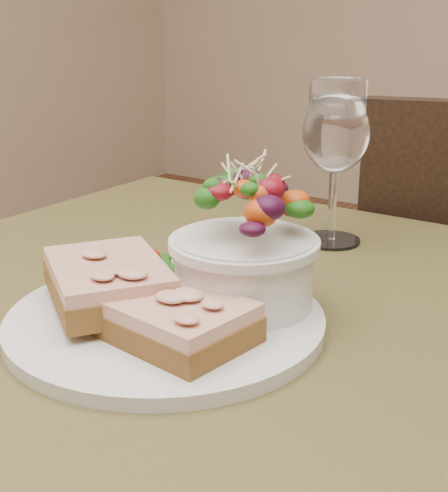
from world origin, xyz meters
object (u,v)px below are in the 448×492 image
Objects in this scene: cafe_table at (206,414)px; sandwich_back at (108,281)px; salad_bowl at (244,240)px; sandwich_front at (175,319)px; wine_glass at (336,138)px; dinner_plate at (166,320)px; ramekin at (100,278)px.

cafe_table is 5.07× the size of sandwich_back.
cafe_table is at bearing -141.18° from salad_bowl.
salad_bowl is (0.01, 0.09, 0.04)m from sandwich_front.
sandwich_back reaches higher than sandwich_front.
wine_glass is at bearing 90.29° from cafe_table.
salad_bowl is (0.04, 0.06, 0.07)m from dinner_plate.
ramekin is 0.14m from salad_bowl.
wine_glass is at bearing 112.41° from sandwich_back.
dinner_plate is 2.15× the size of salad_bowl.
dinner_plate is 0.07m from ramekin.
sandwich_back is (-0.06, -0.05, 0.14)m from cafe_table.
sandwich_back is 2.51× the size of ramekin.
salad_bowl is 0.73× the size of wine_glass.
cafe_table is 6.30× the size of salad_bowl.
ramekin is (-0.07, -0.01, 0.03)m from dinner_plate.
sandwich_back reaches higher than ramekin.
ramekin is 0.36× the size of wine_glass.
salad_bowl is 0.24m from wine_glass.
dinner_plate is 0.10m from salad_bowl.
dinner_plate is at bearing 53.72° from sandwich_back.
sandwich_front is 0.10m from salad_bowl.
sandwich_back is at bearing -140.35° from cafe_table.
sandwich_front is (0.04, -0.03, 0.02)m from dinner_plate.
sandwich_back is at bearing -27.38° from ramekin.
salad_bowl reaches higher than sandwich_back.
sandwich_back is 1.24× the size of salad_bowl.
salad_bowl is at bearing 29.95° from ramekin.
ramekin is at bearing -153.22° from cafe_table.
salad_bowl reaches higher than dinner_plate.
cafe_table is 0.18m from salad_bowl.
cafe_table is at bearing 113.38° from sandwich_front.
sandwich_back is 0.33m from wine_glass.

